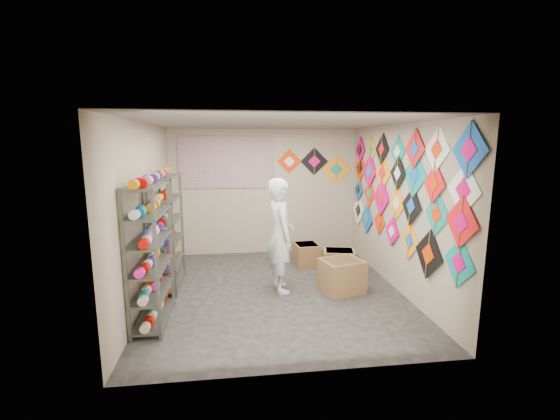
{
  "coord_description": "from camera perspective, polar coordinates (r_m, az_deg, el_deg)",
  "views": [
    {
      "loc": [
        -0.68,
        -5.8,
        2.4
      ],
      "look_at": [
        0.1,
        0.3,
        1.3
      ],
      "focal_mm": 24.0,
      "sensor_mm": 36.0,
      "label": 1
    }
  ],
  "objects": [
    {
      "name": "back_wall_kites",
      "position": [
        8.26,
        5.59,
        6.91
      ],
      "size": [
        1.64,
        0.02,
        0.81
      ],
      "color": "#EC3200",
      "rests_on": "room_walls"
    },
    {
      "name": "shelf_rack_front",
      "position": [
        5.27,
        -19.14,
        -6.4
      ],
      "size": [
        0.4,
        1.1,
        1.9
      ],
      "primitive_type": "cube",
      "color": "#4C5147",
      "rests_on": "ground"
    },
    {
      "name": "shelf_rack_back",
      "position": [
        6.51,
        -16.85,
        -3.17
      ],
      "size": [
        0.4,
        1.1,
        1.9
      ],
      "primitive_type": "cube",
      "color": "#4C5147",
      "rests_on": "ground"
    },
    {
      "name": "poster",
      "position": [
        8.04,
        -8.2,
        7.19
      ],
      "size": [
        2.0,
        0.01,
        1.1
      ],
      "primitive_type": "cube",
      "color": "#6155B9",
      "rests_on": "room_walls"
    },
    {
      "name": "carton_b",
      "position": [
        7.06,
        8.97,
        -7.87
      ],
      "size": [
        0.65,
        0.58,
        0.46
      ],
      "primitive_type": "cube",
      "rotation": [
        0.0,
        0.0,
        -0.22
      ],
      "color": "brown",
      "rests_on": "ground"
    },
    {
      "name": "room_walls",
      "position": [
        5.89,
        -0.6,
        2.77
      ],
      "size": [
        4.5,
        4.5,
        4.5
      ],
      "color": "tan",
      "rests_on": "ground"
    },
    {
      "name": "carton_c",
      "position": [
        7.5,
        4.04,
        -6.78
      ],
      "size": [
        0.5,
        0.55,
        0.44
      ],
      "primitive_type": "cube",
      "rotation": [
        0.0,
        0.0,
        0.1
      ],
      "color": "brown",
      "rests_on": "ground"
    },
    {
      "name": "ground",
      "position": [
        6.31,
        -0.57,
        -12.2
      ],
      "size": [
        4.5,
        4.5,
        0.0
      ],
      "primitive_type": "plane",
      "color": "black"
    },
    {
      "name": "carton_a",
      "position": [
        6.28,
        9.38,
        -9.86
      ],
      "size": [
        0.76,
        0.69,
        0.54
      ],
      "primitive_type": "cube",
      "rotation": [
        0.0,
        0.0,
        0.27
      ],
      "color": "brown",
      "rests_on": "ground"
    },
    {
      "name": "kite_wall_display",
      "position": [
        6.4,
        17.36,
        2.86
      ],
      "size": [
        0.06,
        4.33,
        2.12
      ],
      "color": "#0D9088",
      "rests_on": "room_walls"
    },
    {
      "name": "string_spools",
      "position": [
        5.87,
        -17.92,
        -3.72
      ],
      "size": [
        0.12,
        2.36,
        0.12
      ],
      "color": "#F620A7",
      "rests_on": "ground"
    },
    {
      "name": "shopkeeper",
      "position": [
        6.07,
        0.05,
        -3.88
      ],
      "size": [
        0.8,
        0.63,
        1.86
      ],
      "primitive_type": "imported",
      "rotation": [
        0.0,
        0.0,
        1.71
      ],
      "color": "silver",
      "rests_on": "ground"
    }
  ]
}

